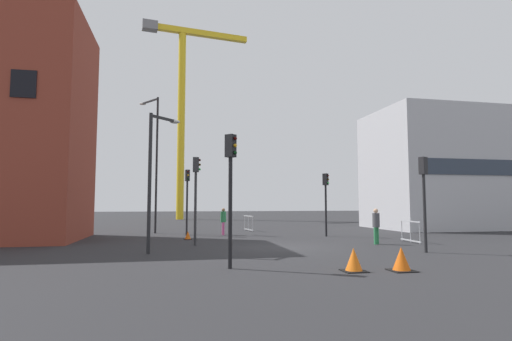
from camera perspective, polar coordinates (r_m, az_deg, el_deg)
The scene contains 17 objects.
ground at distance 18.20m, azimuth 3.49°, elevation -10.85°, with size 160.00×160.00×0.00m, color #28282B.
office_block at distance 35.07m, azimuth 25.62°, elevation 0.03°, with size 11.59×7.59×9.11m.
construction_crane at distance 51.32m, azimuth -10.40°, elevation 10.51°, with size 13.33×2.93×24.15m.
streetlamp_tall at distance 27.48m, azimuth -14.23°, elevation 2.38°, with size 1.40×1.78×9.04m.
streetlamp_short at distance 16.46m, azimuth -14.31°, elevation 0.32°, with size 1.22×1.14×5.55m.
traffic_light_island at distance 24.90m, azimuth -9.78°, elevation -2.92°, with size 0.30×0.39×4.01m.
traffic_light_median at distance 24.25m, azimuth 9.92°, elevation -3.29°, with size 0.36×0.37×3.73m.
traffic_light_verge at distance 12.22m, azimuth -3.64°, elevation -1.08°, with size 0.37×0.37×4.07m.
traffic_light_corner at distance 19.05m, azimuth -8.58°, elevation -2.21°, with size 0.38×0.26×4.13m.
traffic_light_crosswalk at distance 17.48m, azimuth 22.83°, elevation -2.29°, with size 0.39×0.33×3.82m.
pedestrian_walking at distance 25.00m, azimuth -4.69°, elevation -6.96°, with size 0.34×0.34×1.65m.
pedestrian_waiting at distance 20.17m, azimuth 16.75°, elevation -7.24°, with size 0.34×0.34×1.70m.
safety_barrier_rear at distance 28.48m, azimuth -1.08°, elevation -7.49°, with size 0.32×1.97×1.08m.
safety_barrier_left_run at distance 21.64m, azimuth 21.15°, elevation -8.07°, with size 0.17×1.89×1.08m.
traffic_cone_orange at distance 12.60m, azimuth 20.02°, elevation -11.86°, with size 0.69×0.69×0.69m.
traffic_cone_on_verge at distance 12.14m, azimuth 13.76°, elevation -12.35°, with size 0.66×0.66×0.67m.
traffic_cone_by_barrier at distance 22.21m, azimuth -9.69°, elevation -9.14°, with size 0.45×0.45×0.46m.
Camera 1 is at (-4.72, -17.47, 1.96)m, focal length 28.05 mm.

